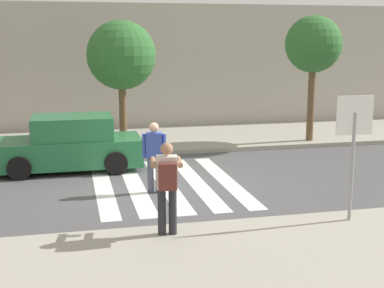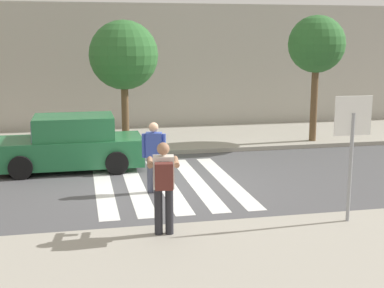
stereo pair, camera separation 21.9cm
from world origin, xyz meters
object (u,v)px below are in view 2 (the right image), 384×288
(street_tree_center, at_px, (124,56))
(street_tree_east, at_px, (317,45))
(photographer_with_backpack, at_px, (164,181))
(parked_car_green, at_px, (71,144))
(stop_sign, at_px, (352,131))
(pedestrian_crossing, at_px, (154,153))

(street_tree_center, distance_m, street_tree_east, 6.54)
(photographer_with_backpack, bearing_deg, street_tree_east, 50.49)
(parked_car_green, height_order, street_tree_east, street_tree_east)
(photographer_with_backpack, bearing_deg, street_tree_center, 89.73)
(stop_sign, xyz_separation_m, street_tree_center, (-3.64, 8.32, 1.19))
(pedestrian_crossing, bearing_deg, stop_sign, -43.49)
(street_tree_center, bearing_deg, stop_sign, -66.38)
(photographer_with_backpack, relative_size, street_tree_east, 0.40)
(parked_car_green, bearing_deg, street_tree_east, 13.12)
(photographer_with_backpack, bearing_deg, stop_sign, -0.04)
(pedestrian_crossing, relative_size, street_tree_center, 0.42)
(street_tree_center, relative_size, street_tree_east, 0.96)
(stop_sign, xyz_separation_m, photographer_with_backpack, (-3.68, 0.00, -0.78))
(photographer_with_backpack, distance_m, street_tree_center, 8.54)
(stop_sign, height_order, parked_car_green, stop_sign)
(parked_car_green, distance_m, street_tree_east, 8.93)
(stop_sign, relative_size, pedestrian_crossing, 1.44)
(photographer_with_backpack, height_order, parked_car_green, photographer_with_backpack)
(stop_sign, relative_size, parked_car_green, 0.61)
(stop_sign, distance_m, street_tree_center, 9.16)
(pedestrian_crossing, bearing_deg, street_tree_center, 92.66)
(pedestrian_crossing, xyz_separation_m, street_tree_center, (-0.24, 5.09, 2.16))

